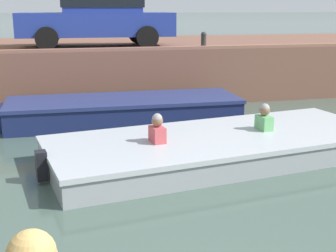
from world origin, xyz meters
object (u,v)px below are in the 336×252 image
Objects in this scene: car_centre_blue at (98,16)px; mooring_bollard_east at (204,40)px; boat_moored_central_navy at (113,111)px; motorboat_passing at (234,145)px.

mooring_bollard_east is (2.68, -1.31, -0.61)m from car_centre_blue.
boat_moored_central_navy is 14.12× the size of mooring_bollard_east.
boat_moored_central_navy is 1.46× the size of car_centre_blue.
mooring_bollard_east is at bearing 32.40° from boat_moored_central_navy.
car_centre_blue is (0.02, 3.02, 2.06)m from boat_moored_central_navy.
motorboat_passing is at bearing -59.42° from boat_moored_central_navy.
mooring_bollard_east is at bearing 78.91° from motorboat_passing.
boat_moored_central_navy is 0.86× the size of motorboat_passing.
car_centre_blue is 9.67× the size of mooring_bollard_east.
car_centre_blue reaches higher than boat_moored_central_navy.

